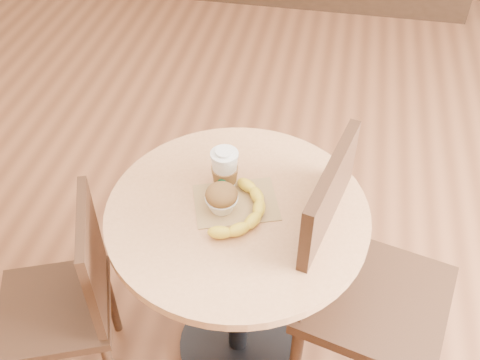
{
  "coord_description": "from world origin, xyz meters",
  "views": [
    {
      "loc": [
        0.23,
        -1.01,
        1.93
      ],
      "look_at": [
        0.01,
        0.13,
        0.83
      ],
      "focal_mm": 42.0,
      "sensor_mm": 36.0,
      "label": 1
    }
  ],
  "objects_px": {
    "coffee_cup": "(225,170)",
    "banana": "(243,209)",
    "chair_left": "(70,298)",
    "chair_right": "(357,281)",
    "cafe_table": "(238,252)",
    "muffin": "(222,198)"
  },
  "relations": [
    {
      "from": "muffin",
      "to": "chair_left",
      "type": "bearing_deg",
      "value": -158.48
    },
    {
      "from": "cafe_table",
      "to": "banana",
      "type": "bearing_deg",
      "value": -40.13
    },
    {
      "from": "chair_right",
      "to": "coffee_cup",
      "type": "xyz_separation_m",
      "value": [
        -0.43,
        0.11,
        0.28
      ]
    },
    {
      "from": "cafe_table",
      "to": "banana",
      "type": "xyz_separation_m",
      "value": [
        0.02,
        -0.02,
        0.22
      ]
    },
    {
      "from": "cafe_table",
      "to": "coffee_cup",
      "type": "height_order",
      "value": "coffee_cup"
    },
    {
      "from": "chair_left",
      "to": "chair_right",
      "type": "height_order",
      "value": "chair_right"
    },
    {
      "from": "chair_left",
      "to": "muffin",
      "type": "xyz_separation_m",
      "value": [
        0.46,
        0.18,
        0.36
      ]
    },
    {
      "from": "banana",
      "to": "coffee_cup",
      "type": "bearing_deg",
      "value": 140.98
    },
    {
      "from": "cafe_table",
      "to": "chair_right",
      "type": "height_order",
      "value": "chair_right"
    },
    {
      "from": "chair_left",
      "to": "muffin",
      "type": "height_order",
      "value": "muffin"
    },
    {
      "from": "cafe_table",
      "to": "chair_left",
      "type": "xyz_separation_m",
      "value": [
        -0.5,
        -0.19,
        -0.12
      ]
    },
    {
      "from": "coffee_cup",
      "to": "banana",
      "type": "distance_m",
      "value": 0.14
    },
    {
      "from": "muffin",
      "to": "chair_right",
      "type": "bearing_deg",
      "value": -1.92
    },
    {
      "from": "coffee_cup",
      "to": "cafe_table",
      "type": "bearing_deg",
      "value": -58.84
    },
    {
      "from": "cafe_table",
      "to": "banana",
      "type": "distance_m",
      "value": 0.22
    },
    {
      "from": "muffin",
      "to": "banana",
      "type": "relative_size",
      "value": 0.36
    },
    {
      "from": "cafe_table",
      "to": "muffin",
      "type": "relative_size",
      "value": 8.03
    },
    {
      "from": "chair_left",
      "to": "banana",
      "type": "xyz_separation_m",
      "value": [
        0.52,
        0.17,
        0.33
      ]
    },
    {
      "from": "cafe_table",
      "to": "chair_right",
      "type": "bearing_deg",
      "value": -3.24
    },
    {
      "from": "chair_left",
      "to": "banana",
      "type": "distance_m",
      "value": 0.64
    },
    {
      "from": "cafe_table",
      "to": "chair_left",
      "type": "distance_m",
      "value": 0.55
    },
    {
      "from": "coffee_cup",
      "to": "muffin",
      "type": "bearing_deg",
      "value": -83.46
    }
  ]
}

